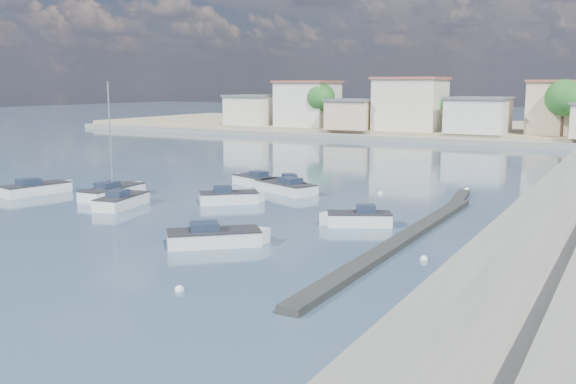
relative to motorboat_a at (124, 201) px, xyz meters
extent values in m
plane|color=#2A3D54|center=(13.88, 29.45, -0.38)|extent=(400.00, 400.00, 0.00)
cube|color=slate|center=(28.03, 2.45, 0.52)|extent=(4.17, 90.00, 2.86)
cube|color=slate|center=(27.88, -6.55, 0.02)|extent=(5.31, 3.50, 1.94)
cube|color=black|center=(20.88, -0.55, -0.20)|extent=(1.00, 26.00, 0.35)
cube|color=black|center=(20.38, 13.45, -0.23)|extent=(2.00, 8.05, 0.30)
cube|color=gray|center=(13.88, 81.45, 0.32)|extent=(160.00, 40.00, 1.40)
cube|color=slate|center=(13.88, 60.45, 0.02)|extent=(160.00, 2.50, 0.80)
cube|color=beige|center=(-30.12, 65.45, 3.52)|extent=(8.00, 8.00, 5.00)
cube|color=#595960|center=(-30.12, 65.45, 6.20)|extent=(8.48, 8.48, 0.35)
cube|color=silver|center=(-20.12, 67.45, 4.77)|extent=(9.00, 9.00, 7.50)
cube|color=#99513D|center=(-20.12, 67.45, 8.70)|extent=(9.54, 9.54, 0.35)
cube|color=beige|center=(-10.12, 64.45, 3.27)|extent=(7.00, 8.00, 4.50)
cube|color=#595960|center=(-10.12, 64.45, 5.70)|extent=(7.42, 8.48, 0.35)
cube|color=beige|center=(-1.12, 66.45, 5.02)|extent=(10.00, 9.00, 8.00)
cube|color=#99513D|center=(-1.12, 66.45, 9.20)|extent=(10.60, 9.54, 0.35)
cube|color=silver|center=(9.88, 65.45, 3.52)|extent=(8.50, 8.50, 5.00)
cube|color=#595960|center=(9.88, 65.45, 6.20)|extent=(9.01, 9.01, 0.35)
cube|color=beige|center=(19.88, 68.45, 4.77)|extent=(6.50, 7.50, 7.50)
cube|color=#99513D|center=(19.88, 68.45, 8.70)|extent=(6.89, 7.95, 0.35)
cylinder|color=#38281E|center=(-16.12, 64.45, 2.71)|extent=(0.44, 0.44, 3.38)
sphere|color=#21561C|center=(-16.12, 64.45, 6.05)|extent=(4.80, 4.80, 4.80)
sphere|color=#21561C|center=(-15.22, 63.85, 5.82)|extent=(3.60, 3.60, 3.60)
sphere|color=#21561C|center=(-16.87, 64.90, 6.20)|extent=(3.30, 3.30, 3.30)
cylinder|color=#38281E|center=(1.88, 67.45, 2.48)|extent=(0.44, 0.44, 2.93)
sphere|color=#21561C|center=(1.88, 67.45, 5.38)|extent=(4.16, 4.16, 4.16)
sphere|color=#21561C|center=(2.66, 66.93, 5.18)|extent=(3.12, 3.12, 3.12)
sphere|color=#21561C|center=(1.23, 67.84, 5.51)|extent=(2.86, 2.86, 2.86)
cylinder|color=#38281E|center=(21.88, 63.45, 2.82)|extent=(0.44, 0.44, 3.60)
sphere|color=#21561C|center=(21.88, 63.45, 6.38)|extent=(5.12, 5.12, 5.12)
sphere|color=#21561C|center=(22.84, 62.81, 6.14)|extent=(3.84, 3.84, 3.84)
sphere|color=#21561C|center=(21.08, 63.93, 6.54)|extent=(3.52, 3.52, 3.52)
cube|color=white|center=(0.05, -0.25, -0.08)|extent=(2.73, 4.93, 1.00)
cube|color=white|center=(-0.35, 1.71, -0.08)|extent=(1.79, 1.79, 1.00)
cube|color=#262628|center=(0.05, -0.25, 0.42)|extent=(2.77, 4.94, 0.08)
cube|color=#1F2B3F|center=(0.15, -0.71, 0.66)|extent=(1.39, 1.60, 0.48)
cube|color=white|center=(5.82, 4.70, -0.08)|extent=(4.32, 4.04, 1.00)
cube|color=white|center=(7.20, 5.87, -0.08)|extent=(1.30, 1.30, 1.00)
cube|color=#262628|center=(5.82, 4.70, 0.42)|extent=(4.35, 4.06, 0.08)
cube|color=#1F2B3F|center=(5.50, 4.43, 0.66)|extent=(1.65, 1.63, 0.48)
cube|color=white|center=(7.20, 10.76, -0.08)|extent=(5.96, 4.12, 1.00)
cube|color=white|center=(4.99, 11.69, -0.08)|extent=(1.95, 1.95, 1.00)
cube|color=#262628|center=(7.20, 10.76, 0.42)|extent=(5.98, 4.16, 0.08)
cube|color=#1F2B3F|center=(7.72, 10.54, 0.66)|extent=(2.05, 1.86, 0.48)
cube|color=white|center=(17.12, 2.30, -0.08)|extent=(4.18, 3.20, 1.00)
cube|color=white|center=(15.65, 1.54, -0.08)|extent=(1.41, 1.41, 1.00)
cube|color=#262628|center=(17.12, 2.30, 0.42)|extent=(4.20, 3.23, 0.08)
cube|color=#1F2B3F|center=(17.47, 2.48, 0.66)|extent=(1.49, 1.41, 0.48)
cube|color=white|center=(-9.75, 0.47, -0.08)|extent=(3.10, 5.52, 1.00)
cube|color=white|center=(-9.28, 2.65, -0.08)|extent=(2.01, 2.01, 1.00)
cube|color=#262628|center=(-9.75, 0.47, 0.42)|extent=(3.14, 5.52, 0.08)
cube|color=#1F2B3F|center=(-9.85, -0.04, 0.66)|extent=(1.57, 1.79, 0.48)
cube|color=white|center=(3.19, 12.64, -0.08)|extent=(4.80, 3.26, 1.00)
cube|color=white|center=(1.41, 13.32, -0.08)|extent=(1.66, 1.66, 1.00)
cube|color=#262628|center=(3.19, 12.64, 0.42)|extent=(4.81, 3.29, 0.08)
cube|color=#1F2B3F|center=(3.61, 12.48, 0.66)|extent=(1.64, 1.51, 0.48)
cube|color=white|center=(6.93, 12.10, -0.08)|extent=(4.12, 4.22, 1.00)
cube|color=white|center=(8.20, 10.75, -0.08)|extent=(1.17, 1.17, 1.00)
cube|color=#262628|center=(6.93, 12.10, 0.42)|extent=(4.15, 4.24, 0.08)
cube|color=#1F2B3F|center=(6.63, 12.41, 0.66)|extent=(1.61, 1.62, 0.48)
cube|color=white|center=(12.16, -6.02, -0.08)|extent=(5.02, 4.74, 1.00)
cube|color=white|center=(13.76, -4.61, -0.08)|extent=(1.46, 1.46, 1.00)
cube|color=#262628|center=(12.16, -6.02, 0.42)|extent=(5.04, 4.77, 0.08)
cube|color=#1F2B3F|center=(11.78, -6.34, 0.66)|extent=(1.92, 1.89, 0.48)
cube|color=white|center=(-3.31, 2.32, -0.08)|extent=(2.34, 5.84, 1.00)
cube|color=white|center=(-3.51, 4.82, -0.08)|extent=(1.90, 1.90, 1.00)
cube|color=#262628|center=(-3.31, 2.32, 0.42)|extent=(2.38, 5.84, 0.08)
cube|color=#1F2B3F|center=(-3.27, 1.75, 0.66)|extent=(1.31, 1.80, 0.48)
cylinder|color=silver|center=(-3.31, 2.32, 4.42)|extent=(0.12, 0.12, 8.00)
cylinder|color=silver|center=(-3.22, 1.12, 1.12)|extent=(0.27, 2.40, 0.08)
sphere|color=white|center=(26.88, -14.35, -0.33)|extent=(0.40, 0.40, 0.40)
sphere|color=white|center=(23.02, -3.48, -0.33)|extent=(0.40, 0.40, 0.40)
sphere|color=white|center=(15.47, -13.13, -0.33)|extent=(0.40, 0.40, 0.40)
sphere|color=white|center=(25.73, 12.86, -0.33)|extent=(0.40, 0.40, 0.40)
sphere|color=white|center=(19.68, 18.80, -0.33)|extent=(0.40, 0.40, 0.40)
sphere|color=white|center=(14.16, 13.66, -0.33)|extent=(0.40, 0.40, 0.40)
camera|label=1|loc=(32.02, -33.50, 8.18)|focal=40.00mm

